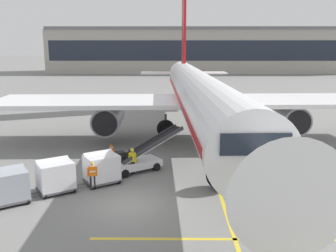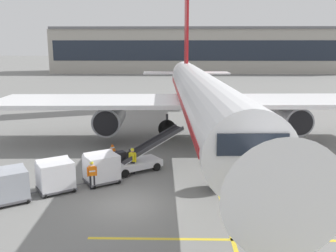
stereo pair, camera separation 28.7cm
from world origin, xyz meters
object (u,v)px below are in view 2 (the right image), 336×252
Objects in this scene: belt_loader at (139,158)px; baggage_cart_second at (55,175)px; safety_cone_engine_keepout at (113,148)px; safety_cone_wingtip at (112,148)px; parked_airplane at (200,96)px; baggage_cart_lead at (101,167)px; ground_crew_by_loader at (92,173)px; baggage_cart_third at (8,185)px; ground_crew_by_carts at (133,159)px.

belt_loader reaches higher than baggage_cart_second.
safety_cone_engine_keepout is 0.12m from safety_cone_wingtip.
parked_airplane is 16.87× the size of baggage_cart_lead.
baggage_cart_lead is 1.12m from ground_crew_by_loader.
baggage_cart_third is at bearing -155.14° from ground_crew_by_loader.
baggage_cart_lead reaches higher than safety_cone_wingtip.
safety_cone_engine_keepout is at bearing -150.25° from parked_airplane.
ground_crew_by_carts is at bearing 37.08° from baggage_cart_third.
baggage_cart_third is (-4.43, -2.97, 0.00)m from baggage_cart_lead.
ground_crew_by_carts is 2.51× the size of safety_cone_engine_keepout.
belt_loader is 2.96× the size of ground_crew_by_loader.
baggage_cart_third is at bearing -112.76° from safety_cone_engine_keepout.
ground_crew_by_loader reaches higher than safety_cone_engine_keepout.
baggage_cart_lead is at bearing -86.47° from safety_cone_engine_keepout.
belt_loader is at bearing 39.44° from baggage_cart_third.
baggage_cart_second is 1.56× the size of ground_crew_by_loader.
baggage_cart_second is 2.09m from ground_crew_by_loader.
ground_crew_by_loader is at bearing -124.83° from belt_loader.
ground_crew_by_carts is (6.15, 4.65, -0.00)m from baggage_cart_third.
parked_airplane is 26.27× the size of ground_crew_by_loader.
baggage_cart_third reaches higher than ground_crew_by_carts.
ground_crew_by_carts is at bearing 44.21° from baggage_cart_lead.
ground_crew_by_loader reaches higher than safety_cone_wingtip.
safety_cone_wingtip is (-7.15, -4.13, -3.64)m from parked_airplane.
ground_crew_by_loader is at bearing -88.83° from safety_cone_wingtip.
parked_airplane is 9.03m from safety_cone_wingtip.
ground_crew_by_loader is (2.06, 0.34, -0.00)m from baggage_cart_second.
baggage_cart_third reaches higher than ground_crew_by_loader.
ground_crew_by_loader is (4.10, 1.90, -0.00)m from baggage_cart_third.
baggage_cart_lead is 6.57m from safety_cone_wingtip.
belt_loader is 7.45× the size of safety_cone_engine_keepout.
safety_cone_wingtip is (-0.48, 6.52, -0.65)m from baggage_cart_lead.
belt_loader is at bearing 63.60° from ground_crew_by_carts.
baggage_cart_third is (-6.50, -5.34, 0.17)m from belt_loader.
baggage_cart_lead is 1.56× the size of ground_crew_by_loader.
safety_cone_wingtip is (-0.08, -0.09, 0.02)m from safety_cone_engine_keepout.
ground_crew_by_carts is at bearing -118.86° from parked_airplane.
baggage_cart_lead reaches higher than safety_cone_engine_keepout.
baggage_cart_lead is 6.65m from safety_cone_engine_keepout.
ground_crew_by_loader is (-7.00, -11.73, -2.99)m from parked_airplane.
baggage_cart_lead is at bearing 33.87° from baggage_cart_third.
baggage_cart_third is at bearing -142.92° from ground_crew_by_carts.
safety_cone_wingtip is at bearing 67.44° from baggage_cart_third.
baggage_cart_second is 8.29m from safety_cone_engine_keepout.
baggage_cart_lead is 2.41m from ground_crew_by_carts.
baggage_cart_second is (-9.06, -12.07, -2.99)m from parked_airplane.
baggage_cart_lead is at bearing 30.62° from baggage_cart_second.
ground_crew_by_carts is at bearing 36.93° from baggage_cart_second.
belt_loader is 7.11× the size of safety_cone_wingtip.
safety_cone_wingtip is at bearing -149.99° from parked_airplane.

